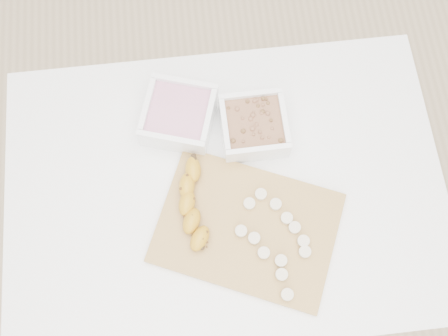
{
  "coord_description": "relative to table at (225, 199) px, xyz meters",
  "views": [
    {
      "loc": [
        -0.04,
        -0.3,
        1.84
      ],
      "look_at": [
        0.0,
        0.03,
        0.81
      ],
      "focal_mm": 40.0,
      "sensor_mm": 36.0,
      "label": 1
    }
  ],
  "objects": [
    {
      "name": "cutting_board",
      "position": [
        0.04,
        -0.1,
        0.1
      ],
      "size": [
        0.46,
        0.4,
        0.01
      ],
      "primitive_type": "cube",
      "rotation": [
        0.0,
        0.0,
        -0.41
      ],
      "color": "#AF8B45",
      "rests_on": "table"
    },
    {
      "name": "banana_slices",
      "position": [
        0.09,
        -0.13,
        0.12
      ],
      "size": [
        0.16,
        0.25,
        0.02
      ],
      "color": "beige",
      "rests_on": "cutting_board"
    },
    {
      "name": "banana",
      "position": [
        -0.08,
        -0.04,
        0.13
      ],
      "size": [
        0.09,
        0.21,
        0.04
      ],
      "primitive_type": null,
      "rotation": [
        0.0,
        0.0,
        -0.2
      ],
      "color": "#BB8418",
      "rests_on": "cutting_board"
    },
    {
      "name": "table",
      "position": [
        0.0,
        0.0,
        0.0
      ],
      "size": [
        1.0,
        0.7,
        0.75
      ],
      "color": "white",
      "rests_on": "ground"
    },
    {
      "name": "bowl_granola",
      "position": [
        0.08,
        0.13,
        0.13
      ],
      "size": [
        0.15,
        0.15,
        0.07
      ],
      "color": "white",
      "rests_on": "table"
    },
    {
      "name": "ground",
      "position": [
        0.0,
        0.0,
        -0.65
      ],
      "size": [
        3.5,
        3.5,
        0.0
      ],
      "primitive_type": "plane",
      "color": "#C6AD89",
      "rests_on": "ground"
    },
    {
      "name": "bowl_yogurt",
      "position": [
        -0.09,
        0.18,
        0.13
      ],
      "size": [
        0.19,
        0.19,
        0.07
      ],
      "color": "white",
      "rests_on": "table"
    }
  ]
}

